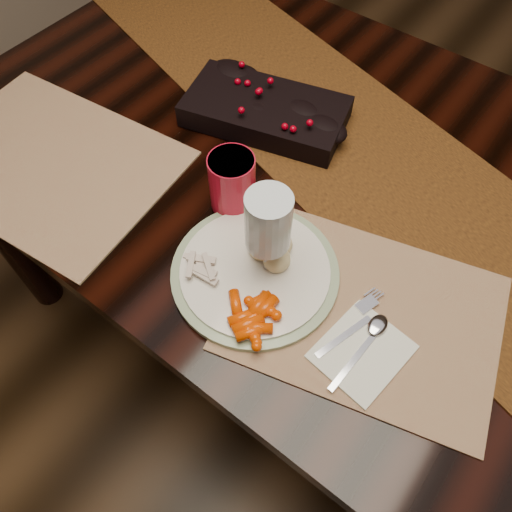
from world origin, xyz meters
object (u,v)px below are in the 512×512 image
Objects in this scene: dining_table at (334,280)px; dinner_plate at (255,271)px; wine_glass at (268,240)px; mashed_potatoes at (272,245)px; baby_carrots at (251,308)px; red_cup at (232,183)px; turkey_shreds at (200,268)px; placemat_main at (364,313)px; centerpiece at (265,108)px; napkin at (362,352)px.

dinner_plate is (-0.04, -0.29, 0.39)m from dining_table.
mashed_potatoes is at bearing 111.95° from wine_glass.
red_cup is at bearing 135.97° from baby_carrots.
mashed_potatoes is at bearing 55.02° from turkey_shreds.
dinner_plate reaches higher than dining_table.
placemat_main is at bearing 1.70° from mashed_potatoes.
mashed_potatoes reaches higher than placemat_main.
mashed_potatoes is at bearing -22.70° from red_cup.
baby_carrots is 0.11m from wine_glass.
wine_glass is at bearing -94.70° from dining_table.
dining_table is 0.49m from dinner_plate.
centerpiece is at bearing 173.46° from dining_table.
dinner_plate is 0.05m from mashed_potatoes.
dinner_plate is 2.50× the size of red_cup.
placemat_main is at bearing -57.64° from dining_table.
centerpiece is at bearing 124.06° from baby_carrots.
mashed_potatoes reaches higher than dinner_plate.
centerpiece is 1.66× the size of wine_glass.
dining_table is at bearing 81.93° from mashed_potatoes.
turkey_shreds is 0.13m from wine_glass.
napkin is 0.37m from red_cup.
centerpiece is 3.29× the size of baby_carrots.
centerpiece reaches higher than napkin.
centerpiece is 2.40× the size of napkin.
centerpiece reaches higher than dinner_plate.
mashed_potatoes is 0.41× the size of wine_glass.
baby_carrots is (0.04, -0.07, 0.02)m from dinner_plate.
red_cup is at bearing 169.26° from napkin.
turkey_shreds is at bearing -163.93° from napkin.
placemat_main is (0.40, -0.27, -0.03)m from centerpiece.
baby_carrots is at bearing -3.63° from turkey_shreds.
dinner_plate is 0.09m from turkey_shreds.
wine_glass is (0.01, 0.02, 0.09)m from dinner_plate.
dining_table is 0.50m from red_cup.
dining_table is 24.52× the size of turkey_shreds.
dinner_plate is 2.08× the size of napkin.
wine_glass reaches higher than dinner_plate.
placemat_main is at bearing 124.87° from napkin.
red_cup is at bearing -67.90° from centerpiece.
baby_carrots is 0.12m from turkey_shreds.
placemat_main is at bearing -8.75° from red_cup.
napkin is (0.03, -0.06, 0.00)m from placemat_main.
napkin is at bearing -17.72° from red_cup.
red_cup is (-0.17, 0.17, 0.03)m from baby_carrots.
centerpiece reaches higher than mashed_potatoes.
red_cup reaches higher than placemat_main.
turkey_shreds is 0.30m from napkin.
dining_table is at bearing 107.43° from placemat_main.
mashed_potatoes is at bearing -98.07° from dining_table.
turkey_shreds is at bearing -107.14° from dining_table.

